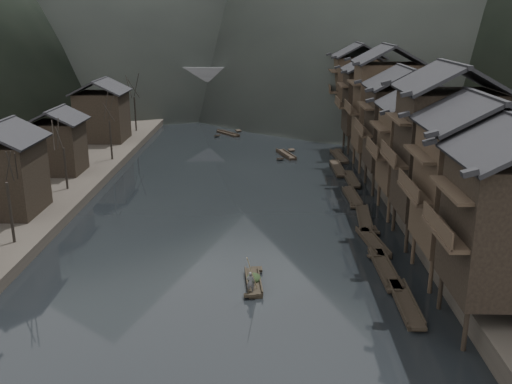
{
  "coord_description": "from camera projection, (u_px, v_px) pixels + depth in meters",
  "views": [
    {
      "loc": [
        3.02,
        -38.73,
        18.01
      ],
      "look_at": [
        2.08,
        11.63,
        2.5
      ],
      "focal_mm": 40.0,
      "sensor_mm": 36.0,
      "label": 1
    }
  ],
  "objects": [
    {
      "name": "bare_trees",
      "position": [
        70.0,
        135.0,
        58.09
      ],
      "size": [
        3.74,
        62.41,
        7.48
      ],
      "color": "black",
      "rests_on": "left_bank"
    },
    {
      "name": "right_bank",
      "position": [
        495.0,
        145.0,
        79.7
      ],
      "size": [
        40.0,
        200.0,
        1.8
      ],
      "primitive_type": "cube",
      "color": "#2D2823",
      "rests_on": "ground"
    },
    {
      "name": "stone_bridge",
      "position": [
        251.0,
        87.0,
        109.66
      ],
      "size": [
        40.0,
        6.0,
        9.0
      ],
      "color": "#4C4C4F",
      "rests_on": "ground"
    },
    {
      "name": "water",
      "position": [
        225.0,
        270.0,
        42.36
      ],
      "size": [
        300.0,
        300.0,
        0.0
      ],
      "primitive_type": "plane",
      "color": "black",
      "rests_on": "ground"
    },
    {
      "name": "cargo_heap",
      "position": [
        254.0,
        274.0,
        40.05
      ],
      "size": [
        1.03,
        1.34,
        0.62
      ],
      "primitive_type": "ellipsoid",
      "color": "black",
      "rests_on": "hero_sampan"
    },
    {
      "name": "bamboo_pole",
      "position": [
        253.0,
        243.0,
        37.39
      ],
      "size": [
        0.89,
        1.77,
        3.68
      ],
      "primitive_type": "cylinder",
      "rotation": [
        0.48,
        0.0,
        -0.45
      ],
      "color": "#8C7A51",
      "rests_on": "boatman"
    },
    {
      "name": "midriver_boats",
      "position": [
        255.0,
        143.0,
        83.97
      ],
      "size": [
        12.27,
        20.09,
        0.45
      ],
      "color": "black",
      "rests_on": "water"
    },
    {
      "name": "stilt_houses",
      "position": [
        406.0,
        112.0,
        58.28
      ],
      "size": [
        9.0,
        67.6,
        15.18
      ],
      "color": "black",
      "rests_on": "ground"
    },
    {
      "name": "boatman",
      "position": [
        251.0,
        279.0,
        38.16
      ],
      "size": [
        0.6,
        0.43,
        1.53
      ],
      "primitive_type": "imported",
      "rotation": [
        0.0,
        0.0,
        3.03
      ],
      "color": "#4C4C4E",
      "rests_on": "hero_sampan"
    },
    {
      "name": "left_houses",
      "position": [
        44.0,
        139.0,
        60.29
      ],
      "size": [
        8.1,
        53.2,
        8.73
      ],
      "color": "black",
      "rests_on": "left_bank"
    },
    {
      "name": "moored_sampans",
      "position": [
        358.0,
        206.0,
        56.14
      ],
      "size": [
        2.76,
        48.18,
        0.47
      ],
      "color": "black",
      "rests_on": "water"
    },
    {
      "name": "hero_sampan",
      "position": [
        253.0,
        282.0,
        40.0
      ],
      "size": [
        1.38,
        4.72,
        0.43
      ],
      "color": "black",
      "rests_on": "water"
    }
  ]
}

